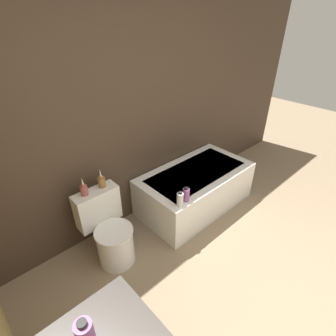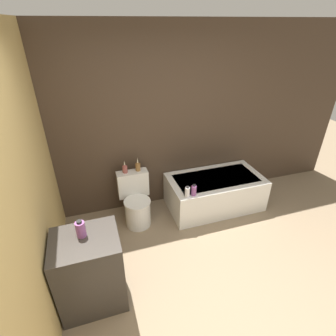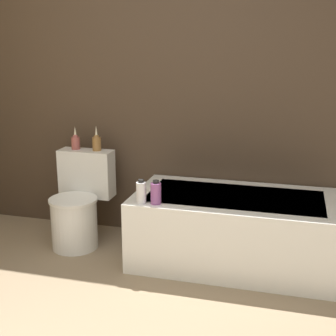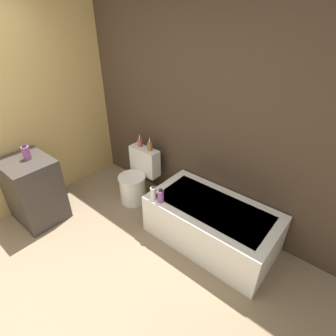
% 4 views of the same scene
% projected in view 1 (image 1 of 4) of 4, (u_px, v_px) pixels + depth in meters
% --- Properties ---
extents(wall_back_tiled, '(6.40, 0.06, 2.60)m').
position_uv_depth(wall_back_tiled, '(111.00, 115.00, 2.53)').
color(wall_back_tiled, '#423326').
rests_on(wall_back_tiled, ground_plane).
extents(bathtub, '(1.42, 0.76, 0.51)m').
position_uv_depth(bathtub, '(195.00, 188.00, 3.28)').
color(bathtub, white).
rests_on(bathtub, ground).
extents(toilet, '(0.44, 0.53, 0.72)m').
position_uv_depth(toilet, '(109.00, 232.00, 2.56)').
color(toilet, white).
rests_on(toilet, ground).
extents(soap_bottle_glass, '(0.09, 0.09, 0.18)m').
position_uv_depth(soap_bottle_glass, '(85.00, 334.00, 1.20)').
color(soap_bottle_glass, '#8C4C8C').
rests_on(soap_bottle_glass, vanity_counter).
extents(vase_gold, '(0.07, 0.07, 0.19)m').
position_uv_depth(vase_gold, '(84.00, 189.00, 2.38)').
color(vase_gold, '#994C47').
rests_on(vase_gold, toilet).
extents(vase_silver, '(0.07, 0.07, 0.20)m').
position_uv_depth(vase_silver, '(102.00, 181.00, 2.48)').
color(vase_silver, olive).
rests_on(vase_silver, toilet).
extents(shampoo_bottle_tall, '(0.07, 0.07, 0.17)m').
position_uv_depth(shampoo_bottle_tall, '(180.00, 199.00, 2.58)').
color(shampoo_bottle_tall, silver).
rests_on(shampoo_bottle_tall, bathtub).
extents(shampoo_bottle_short, '(0.07, 0.07, 0.16)m').
position_uv_depth(shampoo_bottle_short, '(186.00, 195.00, 2.64)').
color(shampoo_bottle_short, '#8C4C8C').
rests_on(shampoo_bottle_short, bathtub).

